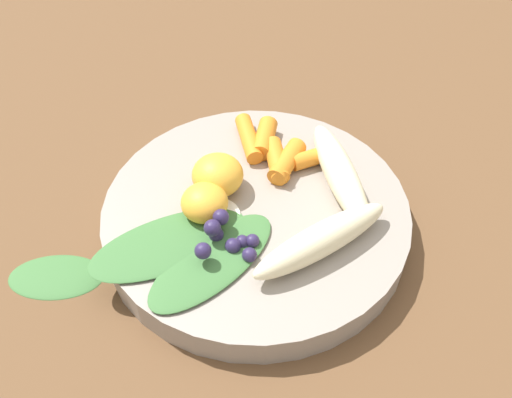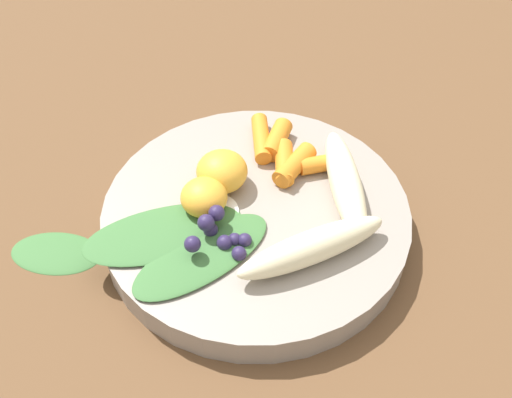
{
  "view_description": "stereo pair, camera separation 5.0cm",
  "coord_description": "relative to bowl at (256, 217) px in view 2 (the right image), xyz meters",
  "views": [
    {
      "loc": [
        -0.2,
        -0.28,
        0.41
      ],
      "look_at": [
        0.0,
        0.0,
        0.04
      ],
      "focal_mm": 40.32,
      "sensor_mm": 36.0,
      "label": 1
    },
    {
      "loc": [
        -0.16,
        -0.3,
        0.41
      ],
      "look_at": [
        0.0,
        0.0,
        0.04
      ],
      "focal_mm": 40.32,
      "sensor_mm": 36.0,
      "label": 2
    }
  ],
  "objects": [
    {
      "name": "banana_peeled_right",
      "position": [
        0.01,
        -0.07,
        0.03
      ],
      "size": [
        0.13,
        0.03,
        0.03
      ],
      "primitive_type": "ellipsoid",
      "rotation": [
        0.0,
        0.0,
        6.23
      ],
      "color": "beige",
      "rests_on": "bowl"
    },
    {
      "name": "carrot_rear",
      "position": [
        0.06,
        0.06,
        0.02
      ],
      "size": [
        0.05,
        0.05,
        0.02
      ],
      "primitive_type": "cylinder",
      "rotation": [
        0.0,
        1.57,
        7.04
      ],
      "color": "orange",
      "rests_on": "bowl"
    },
    {
      "name": "bowl",
      "position": [
        0.0,
        0.0,
        0.0
      ],
      "size": [
        0.27,
        0.27,
        0.03
      ],
      "primitive_type": "cylinder",
      "color": "gray",
      "rests_on": "ground_plane"
    },
    {
      "name": "carrot_front",
      "position": [
        0.08,
        0.01,
        0.02
      ],
      "size": [
        0.05,
        0.03,
        0.02
      ],
      "primitive_type": "cylinder",
      "rotation": [
        0.0,
        1.57,
        6.04
      ],
      "color": "orange",
      "rests_on": "bowl"
    },
    {
      "name": "coconut_shred_patch",
      "position": [
        -0.03,
        0.01,
        0.02
      ],
      "size": [
        0.04,
        0.04,
        0.0
      ],
      "primitive_type": "cylinder",
      "color": "white",
      "rests_on": "bowl"
    },
    {
      "name": "kale_leaf_stray",
      "position": [
        -0.17,
        0.06,
        -0.01
      ],
      "size": [
        0.09,
        0.09,
        0.01
      ],
      "primitive_type": "ellipsoid",
      "rotation": [
        0.0,
        0.0,
        2.51
      ],
      "color": "#3D7038",
      "rests_on": "ground_plane"
    },
    {
      "name": "ground_plane",
      "position": [
        0.0,
        0.0,
        -0.01
      ],
      "size": [
        2.4,
        2.4,
        0.0
      ],
      "primitive_type": "plane",
      "color": "brown"
    },
    {
      "name": "banana_peeled_left",
      "position": [
        0.08,
        -0.02,
        0.03
      ],
      "size": [
        0.08,
        0.13,
        0.03
      ],
      "primitive_type": "ellipsoid",
      "rotation": [
        0.0,
        0.0,
        7.45
      ],
      "color": "beige",
      "rests_on": "bowl"
    },
    {
      "name": "carrot_mid_right",
      "position": [
        0.05,
        0.03,
        0.02
      ],
      "size": [
        0.04,
        0.05,
        0.02
      ],
      "primitive_type": "cylinder",
      "rotation": [
        0.0,
        1.57,
        7.35
      ],
      "color": "orange",
      "rests_on": "bowl"
    },
    {
      "name": "carrot_small",
      "position": [
        0.04,
        0.07,
        0.02
      ],
      "size": [
        0.04,
        0.06,
        0.02
      ],
      "primitive_type": "cylinder",
      "rotation": [
        0.0,
        1.57,
        7.43
      ],
      "color": "orange",
      "rests_on": "bowl"
    },
    {
      "name": "kale_leaf_left",
      "position": [
        -0.08,
        0.01,
        0.02
      ],
      "size": [
        0.15,
        0.09,
        0.01
      ],
      "primitive_type": "ellipsoid",
      "rotation": [
        0.0,
        0.0,
        9.23
      ],
      "color": "#3D7038",
      "rests_on": "bowl"
    },
    {
      "name": "orange_segment_far",
      "position": [
        -0.01,
        0.04,
        0.03
      ],
      "size": [
        0.05,
        0.05,
        0.03
      ],
      "primitive_type": "ellipsoid",
      "color": "#F4A833",
      "rests_on": "bowl"
    },
    {
      "name": "kale_leaf_right",
      "position": [
        -0.07,
        -0.03,
        0.02
      ],
      "size": [
        0.14,
        0.08,
        0.01
      ],
      "primitive_type": "ellipsoid",
      "rotation": [
        0.0,
        0.0,
        9.61
      ],
      "color": "#3D7038",
      "rests_on": "bowl"
    },
    {
      "name": "blueberry_pile",
      "position": [
        -0.05,
        -0.02,
        0.03
      ],
      "size": [
        0.06,
        0.05,
        0.03
      ],
      "color": "#2D234C",
      "rests_on": "bowl"
    },
    {
      "name": "carrot_mid_left",
      "position": [
        0.05,
        0.02,
        0.02
      ],
      "size": [
        0.05,
        0.04,
        0.02
      ],
      "primitive_type": "cylinder",
      "rotation": [
        0.0,
        1.57,
        6.76
      ],
      "color": "orange",
      "rests_on": "bowl"
    },
    {
      "name": "orange_segment_near",
      "position": [
        -0.04,
        0.02,
        0.03
      ],
      "size": [
        0.04,
        0.04,
        0.03
      ],
      "primitive_type": "ellipsoid",
      "color": "#F4A833",
      "rests_on": "bowl"
    }
  ]
}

